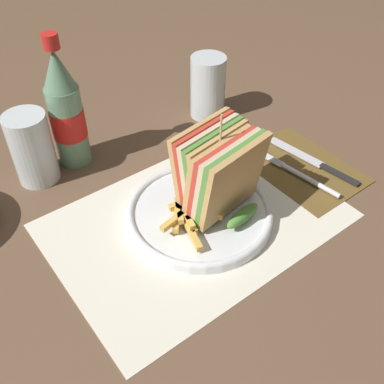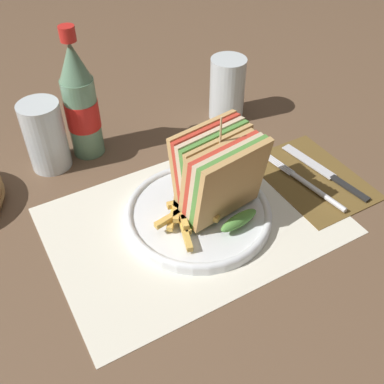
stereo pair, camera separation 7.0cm
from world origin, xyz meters
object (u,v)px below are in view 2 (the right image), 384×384
(glass_far, at_px, (46,140))
(coke_bottle_near, at_px, (81,104))
(glass_near, at_px, (227,93))
(knife, at_px, (324,172))
(plate_main, at_px, (198,213))
(fork, at_px, (309,185))
(club_sandwich, at_px, (219,176))

(glass_far, bearing_deg, coke_bottle_near, 4.89)
(glass_near, bearing_deg, knife, -78.69)
(coke_bottle_near, relative_size, glass_near, 1.89)
(plate_main, xyz_separation_m, knife, (0.25, -0.02, -0.00))
(fork, xyz_separation_m, knife, (0.05, 0.02, -0.00))
(club_sandwich, relative_size, glass_near, 1.32)
(coke_bottle_near, bearing_deg, fork, -44.86)
(club_sandwich, distance_m, fork, 0.18)
(club_sandwich, xyz_separation_m, glass_far, (-0.19, 0.25, -0.02))
(club_sandwich, height_order, fork, club_sandwich)
(coke_bottle_near, bearing_deg, club_sandwich, -65.15)
(fork, bearing_deg, knife, 10.27)
(club_sandwich, height_order, knife, club_sandwich)
(knife, bearing_deg, club_sandwich, 169.75)
(club_sandwich, distance_m, knife, 0.23)
(fork, height_order, glass_far, glass_far)
(fork, distance_m, coke_bottle_near, 0.42)
(plate_main, relative_size, coke_bottle_near, 0.97)
(club_sandwich, height_order, glass_near, club_sandwich)
(fork, distance_m, glass_far, 0.46)
(glass_near, bearing_deg, coke_bottle_near, 175.10)
(coke_bottle_near, relative_size, glass_far, 1.89)
(coke_bottle_near, height_order, glass_far, coke_bottle_near)
(coke_bottle_near, bearing_deg, glass_far, -175.11)
(knife, xyz_separation_m, coke_bottle_near, (-0.34, 0.27, 0.10))
(fork, height_order, knife, fork)
(fork, bearing_deg, club_sandwich, 163.50)
(glass_near, bearing_deg, plate_main, -131.06)
(knife, relative_size, coke_bottle_near, 0.80)
(club_sandwich, bearing_deg, plate_main, 167.92)
(club_sandwich, relative_size, glass_far, 1.32)
(coke_bottle_near, xyz_separation_m, glass_far, (-0.07, -0.01, -0.05))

